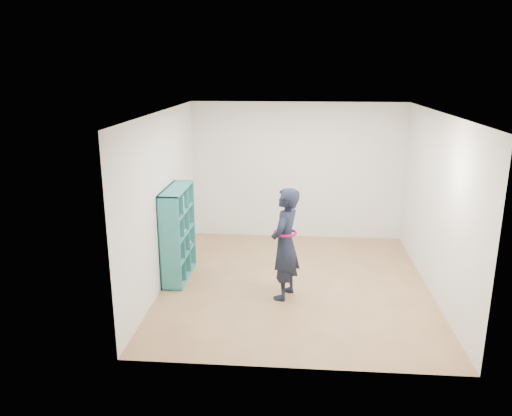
{
  "coord_description": "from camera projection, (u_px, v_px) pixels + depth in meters",
  "views": [
    {
      "loc": [
        -0.02,
        -7.09,
        3.21
      ],
      "look_at": [
        -0.63,
        0.3,
        1.11
      ],
      "focal_mm": 35.0,
      "sensor_mm": 36.0,
      "label": 1
    }
  ],
  "objects": [
    {
      "name": "floor",
      "position": [
        295.0,
        283.0,
        7.68
      ],
      "size": [
        4.5,
        4.5,
        0.0
      ],
      "primitive_type": "plane",
      "color": "olive",
      "rests_on": "ground"
    },
    {
      "name": "wall_left",
      "position": [
        163.0,
        199.0,
        7.48
      ],
      "size": [
        0.02,
        4.5,
        2.6
      ],
      "primitive_type": "cube",
      "color": "silver",
      "rests_on": "floor"
    },
    {
      "name": "bookshelf",
      "position": [
        176.0,
        235.0,
        7.74
      ],
      "size": [
        0.32,
        1.09,
        1.45
      ],
      "color": "teal",
      "rests_on": "floor"
    },
    {
      "name": "wall_back",
      "position": [
        297.0,
        171.0,
        9.48
      ],
      "size": [
        4.0,
        0.02,
        2.6
      ],
      "primitive_type": "cube",
      "color": "silver",
      "rests_on": "floor"
    },
    {
      "name": "wall_right",
      "position": [
        436.0,
        205.0,
        7.16
      ],
      "size": [
        0.02,
        4.5,
        2.6
      ],
      "primitive_type": "cube",
      "color": "silver",
      "rests_on": "floor"
    },
    {
      "name": "wall_front",
      "position": [
        296.0,
        259.0,
        5.16
      ],
      "size": [
        4.0,
        0.02,
        2.6
      ],
      "primitive_type": "cube",
      "color": "silver",
      "rests_on": "floor"
    },
    {
      "name": "ceiling",
      "position": [
        299.0,
        112.0,
        6.97
      ],
      "size": [
        4.5,
        4.5,
        0.0
      ],
      "primitive_type": "plane",
      "color": "white",
      "rests_on": "wall_back"
    },
    {
      "name": "smartphone",
      "position": [
        279.0,
        234.0,
        7.13
      ],
      "size": [
        0.02,
        0.1,
        0.14
      ],
      "rotation": [
        0.28,
        0.0,
        -0.12
      ],
      "color": "silver",
      "rests_on": "person"
    },
    {
      "name": "person",
      "position": [
        285.0,
        244.0,
        7.03
      ],
      "size": [
        0.56,
        0.68,
        1.62
      ],
      "rotation": [
        0.0,
        0.0,
        -1.9
      ],
      "color": "black",
      "rests_on": "floor"
    }
  ]
}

